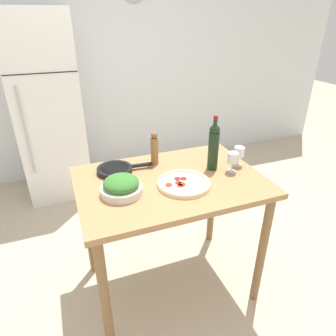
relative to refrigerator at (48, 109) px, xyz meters
name	(u,v)px	position (x,y,z in m)	size (l,w,h in m)	color
ground_plane	(170,282)	(0.66, -1.74, -0.94)	(14.00, 14.00, 0.00)	#BCAD93
wall_back	(103,63)	(0.67, 0.38, 0.37)	(6.40, 0.08, 2.60)	silver
refrigerator	(48,109)	(0.00, 0.00, 0.00)	(0.63, 0.70, 1.87)	white
prep_counter	(170,197)	(0.66, -1.74, -0.17)	(1.15, 0.80, 0.89)	#A87A4C
wine_bottle	(214,146)	(0.97, -1.70, 0.12)	(0.07, 0.07, 0.36)	black
wine_glass_near	(233,159)	(1.07, -1.78, 0.05)	(0.07, 0.07, 0.13)	silver
wine_glass_far	(239,153)	(1.16, -1.72, 0.05)	(0.07, 0.07, 0.13)	silver
pepper_mill	(154,149)	(0.64, -1.49, 0.07)	(0.05, 0.05, 0.23)	olive
salad_bowl	(121,186)	(0.35, -1.79, 0.01)	(0.24, 0.24, 0.11)	silver
homemade_pizza	(184,183)	(0.71, -1.83, -0.03)	(0.32, 0.32, 0.03)	beige
cast_iron_skillet	(115,170)	(0.37, -1.52, -0.02)	(0.36, 0.23, 0.03)	black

